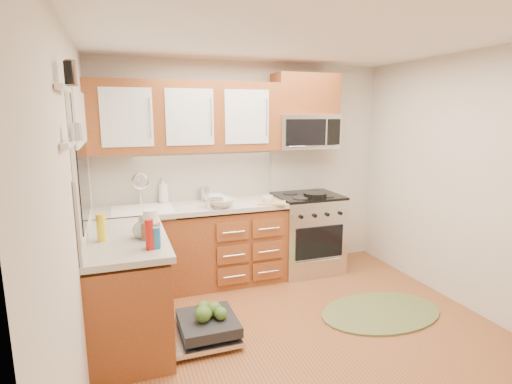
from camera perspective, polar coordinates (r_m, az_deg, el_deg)
name	(u,v)px	position (r m, az deg, el deg)	size (l,w,h in m)	color
floor	(309,339)	(3.70, 7.59, -20.08)	(3.50, 3.50, 0.00)	brown
ceiling	(318,33)	(3.22, 8.82, 21.51)	(3.50, 3.50, 0.00)	white
wall_back	(246,169)	(4.83, -1.43, 3.28)	(3.50, 0.04, 2.50)	beige
wall_left	(76,216)	(2.90, -24.33, -3.13)	(0.04, 3.50, 2.50)	beige
wall_right	(479,185)	(4.32, 29.22, 0.90)	(0.04, 3.50, 2.50)	beige
base_cabinet_back	(193,249)	(4.57, -8.96, -7.98)	(2.05, 0.60, 0.85)	maroon
base_cabinet_left	(128,292)	(3.65, -17.76, -13.49)	(0.60, 1.25, 0.85)	maroon
countertop_back	(192,208)	(4.43, -9.12, -2.21)	(2.07, 0.64, 0.05)	#BDB6AD
countertop_left	(126,239)	(3.48, -18.07, -6.35)	(0.64, 1.27, 0.05)	#BDB6AD
backsplash_back	(187,176)	(4.66, -9.90, 2.31)	(2.05, 0.02, 0.57)	#AFA89D
backsplash_left	(84,205)	(3.41, -23.33, -1.68)	(0.02, 1.25, 0.57)	#AFA89D
upper_cabinets	(187,117)	(4.44, -9.84, 10.51)	(2.05, 0.35, 0.75)	maroon
cabinet_over_mw	(305,94)	(4.88, 7.01, 13.69)	(0.76, 0.35, 0.47)	maroon
range	(307,233)	(4.96, 7.30, -5.77)	(0.76, 0.64, 0.95)	silver
microwave	(305,132)	(4.86, 7.02, 8.57)	(0.76, 0.38, 0.40)	silver
sink	(143,221)	(4.38, -15.83, -4.02)	(0.62, 0.50, 0.26)	white
dishwasher	(204,328)	(3.65, -7.51, -18.76)	(0.70, 0.60, 0.20)	silver
window	(80,162)	(3.34, -23.81, 3.94)	(0.03, 1.05, 1.05)	white
window_blind	(80,118)	(3.31, -23.83, 9.63)	(0.02, 0.96, 0.40)	white
shelf_upper	(63,88)	(2.47, -25.81, 13.20)	(0.04, 0.40, 0.03)	white
shelf_lower	(68,144)	(2.47, -25.22, 6.27)	(0.04, 0.40, 0.03)	white
rug	(381,312)	(4.24, 17.41, -16.05)	(1.23, 0.80, 0.02)	#656B3D
skillet	(315,195)	(4.72, 8.42, -0.41)	(0.27, 0.27, 0.05)	black
stock_pot	(215,203)	(4.24, -5.84, -1.63)	(0.18, 0.18, 0.11)	silver
cutting_board	(272,203)	(4.44, 2.31, -1.56)	(0.30, 0.19, 0.02)	tan
canister	(205,194)	(4.64, -7.32, -0.22)	(0.10, 0.10, 0.16)	silver
paper_towel_roll	(150,224)	(3.31, -14.85, -4.50)	(0.11, 0.11, 0.24)	white
mustard_bottle	(101,228)	(3.36, -21.23, -4.79)	(0.07, 0.07, 0.22)	yellow
red_bottle	(149,235)	(3.05, -15.00, -5.89)	(0.06, 0.06, 0.23)	#A8160E
wooden_box	(151,231)	(3.31, -14.78, -5.47)	(0.13, 0.09, 0.13)	brown
blue_carton	(153,238)	(3.09, -14.44, -6.35)	(0.10, 0.06, 0.16)	teal
bowl_a	(214,198)	(4.62, -6.03, -0.83)	(0.26, 0.26, 0.06)	#999999
bowl_b	(220,203)	(4.28, -5.20, -1.56)	(0.31, 0.31, 0.10)	#999999
cup	(268,199)	(4.45, 1.72, -1.06)	(0.12, 0.12, 0.09)	#999999
soap_bottle_a	(163,190)	(4.59, -13.11, 0.31)	(0.11, 0.11, 0.30)	#999999
soap_bottle_b	(148,220)	(3.56, -15.17, -3.82)	(0.08, 0.08, 0.18)	#999999
soap_bottle_c	(142,226)	(3.37, -16.04, -4.71)	(0.15, 0.15, 0.19)	#999999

